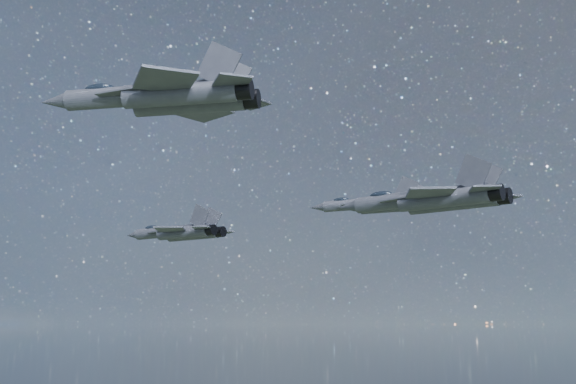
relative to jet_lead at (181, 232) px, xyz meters
The scene contains 4 objects.
jet_lead is the anchor object (origin of this frame).
jet_left 26.45m from the jet_lead, 30.64° to the left, with size 17.20×12.07×4.34m.
jet_right 38.87m from the jet_lead, 52.93° to the right, with size 18.64×12.49×4.71m.
jet_slot 35.10m from the jet_lead, ahead, with size 20.07×14.03×5.05m.
Camera 1 is at (34.29, -63.09, 133.33)m, focal length 42.00 mm.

